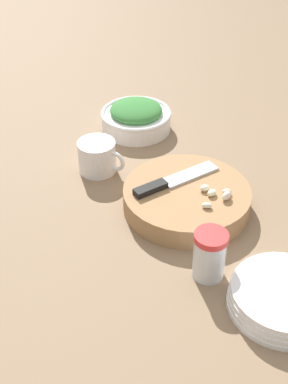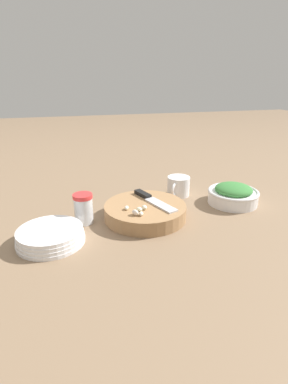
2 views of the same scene
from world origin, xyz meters
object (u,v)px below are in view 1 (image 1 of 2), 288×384
Objects in this scene: herb_bowl at (136,117)px; coffee_mug at (98,157)px; chef_knife at (171,181)px; plate_stack at (283,298)px; cutting_board at (187,198)px; garlic_cloves at (216,194)px; spice_jar at (210,255)px.

coffee_mug is (-0.16, 0.12, 0.00)m from herb_bowl.
plate_stack is (-0.31, -0.10, -0.03)m from chef_knife.
chef_knife is at bearing -178.43° from herb_bowl.
cutting_board reaches higher than plate_stack.
cutting_board is 2.64× the size of coffee_mug.
herb_bowl reaches higher than chef_knife.
herb_bowl reaches higher than cutting_board.
herb_bowl is at bearing 10.49° from plate_stack.
plate_stack is at bearing -172.54° from garlic_cloves.
chef_knife is at bearing -137.68° from coffee_mug.
coffee_mug is at bearing 21.01° from spice_jar.
cutting_board is at bearing 21.19° from chef_knife.
cutting_board is 0.19m from spice_jar.
plate_stack is (-0.10, -0.09, -0.03)m from spice_jar.
herb_bowl is 0.96× the size of plate_stack.
cutting_board is 0.33m from herb_bowl.
spice_jar reaches higher than garlic_cloves.
chef_knife reaches higher than plate_stack.
spice_jar is at bearing -158.99° from coffee_mug.
chef_knife is 0.21m from spice_jar.
herb_bowl is (0.36, 0.08, -0.02)m from garlic_cloves.
herb_bowl is 0.61m from plate_stack.
garlic_cloves is at bearing -127.31° from cutting_board.
herb_bowl is 0.20m from coffee_mug.
coffee_mug reaches higher than garlic_cloves.
chef_knife is (0.03, 0.02, 0.03)m from cutting_board.
spice_jar is at bearing -178.07° from herb_bowl.
herb_bowl is at bearing 5.84° from cutting_board.
chef_knife is at bearing 41.51° from cutting_board.
spice_jar is at bearing -17.89° from chef_knife.
cutting_board is at bearing -4.90° from spice_jar.
coffee_mug reaches higher than plate_stack.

